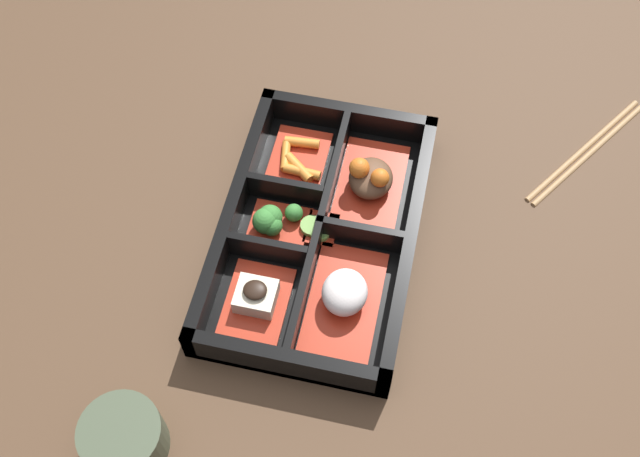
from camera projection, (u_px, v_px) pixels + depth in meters
name	position (u px, v px, depth m)	size (l,w,h in m)	color
ground_plane	(320.00, 240.00, 0.85)	(3.00, 3.00, 0.00)	#4C3523
bento_base	(320.00, 238.00, 0.85)	(0.33, 0.21, 0.01)	black
bento_rim	(318.00, 229.00, 0.83)	(0.33, 0.21, 0.05)	black
bowl_stew	(370.00, 180.00, 0.86)	(0.13, 0.08, 0.05)	#B22D19
bowl_rice	(345.00, 295.00, 0.78)	(0.13, 0.08, 0.04)	#B22D19
bowl_carrots	(298.00, 160.00, 0.89)	(0.09, 0.07, 0.02)	#B22D19
bowl_greens	(272.00, 222.00, 0.83)	(0.06, 0.07, 0.03)	#B22D19
bowl_tofu	(256.00, 298.00, 0.79)	(0.09, 0.07, 0.03)	#B22D19
bowl_pickles	(316.00, 228.00, 0.84)	(0.04, 0.04, 0.01)	#B22D19
tea_cup	(124.00, 438.00, 0.71)	(0.08, 0.08, 0.05)	#424C38
chopsticks	(587.00, 150.00, 0.91)	(0.19, 0.14, 0.01)	#A87F51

